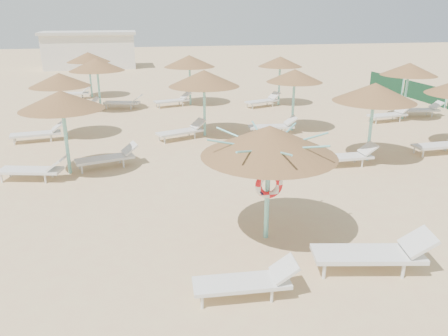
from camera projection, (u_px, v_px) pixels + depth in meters
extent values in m
plane|color=#CEB57D|center=(261.00, 245.00, 9.76)|extent=(120.00, 120.00, 0.00)
cylinder|color=#7AD4CE|center=(267.00, 193.00, 9.74)|extent=(0.11, 0.11, 2.22)
cone|color=brown|center=(269.00, 141.00, 9.33)|extent=(2.96, 2.96, 0.67)
cylinder|color=#7AD4CE|center=(269.00, 152.00, 9.41)|extent=(0.20, 0.20, 0.12)
cylinder|color=#7AD4CE|center=(299.00, 141.00, 9.48)|extent=(1.34, 0.04, 0.34)
cylinder|color=#7AD4CE|center=(283.00, 136.00, 9.88)|extent=(0.98, 0.98, 0.34)
cylinder|color=#7AD4CE|center=(260.00, 135.00, 9.97)|extent=(0.04, 1.34, 0.34)
cylinder|color=#7AD4CE|center=(242.00, 138.00, 9.69)|extent=(0.98, 0.98, 0.34)
cylinder|color=#7AD4CE|center=(238.00, 145.00, 9.21)|extent=(1.34, 0.04, 0.34)
cylinder|color=#7AD4CE|center=(254.00, 151.00, 8.81)|extent=(0.98, 0.98, 0.34)
cylinder|color=#7AD4CE|center=(279.00, 152.00, 8.72)|extent=(0.04, 1.34, 0.34)
cylinder|color=#7AD4CE|center=(299.00, 148.00, 9.00)|extent=(0.98, 0.98, 0.34)
torus|color=red|center=(269.00, 185.00, 9.57)|extent=(0.63, 0.15, 0.63)
cylinder|color=silver|center=(202.00, 302.00, 7.63)|extent=(0.06, 0.06, 0.26)
cylinder|color=silver|center=(200.00, 287.00, 8.06)|extent=(0.06, 0.06, 0.26)
cylinder|color=silver|center=(272.00, 296.00, 7.80)|extent=(0.06, 0.06, 0.26)
cylinder|color=silver|center=(266.00, 281.00, 8.23)|extent=(0.06, 0.06, 0.26)
cube|color=silver|center=(242.00, 283.00, 7.89)|extent=(1.79, 0.68, 0.07)
cube|color=silver|center=(284.00, 269.00, 7.93)|extent=(0.48, 0.58, 0.34)
cylinder|color=silver|center=(324.00, 271.00, 8.49)|extent=(0.07, 0.07, 0.32)
cylinder|color=silver|center=(318.00, 256.00, 9.03)|extent=(0.07, 0.07, 0.32)
cylinder|color=silver|center=(403.00, 271.00, 8.50)|extent=(0.07, 0.07, 0.32)
cylinder|color=silver|center=(392.00, 256.00, 9.04)|extent=(0.07, 0.07, 0.32)
cube|color=silver|center=(368.00, 254.00, 8.69)|extent=(2.27, 1.13, 0.09)
cube|color=silver|center=(418.00, 242.00, 8.61)|extent=(0.68, 0.78, 0.42)
cylinder|color=#7AD4CE|center=(66.00, 139.00, 13.74)|extent=(0.11, 0.11, 2.30)
cone|color=brown|center=(61.00, 100.00, 13.32)|extent=(2.56, 2.56, 0.58)
cylinder|color=#7AD4CE|center=(62.00, 108.00, 13.40)|extent=(0.20, 0.20, 0.12)
cylinder|color=silver|center=(2.00, 178.00, 13.28)|extent=(0.06, 0.06, 0.28)
cylinder|color=silver|center=(10.00, 173.00, 13.75)|extent=(0.06, 0.06, 0.28)
cylinder|color=silver|center=(45.00, 179.00, 13.24)|extent=(0.06, 0.06, 0.28)
cylinder|color=silver|center=(52.00, 173.00, 13.71)|extent=(0.06, 0.06, 0.28)
cube|color=silver|center=(30.00, 170.00, 13.43)|extent=(1.99, 1.07, 0.08)
cube|color=silver|center=(56.00, 163.00, 13.32)|extent=(0.62, 0.70, 0.36)
cylinder|color=silver|center=(82.00, 170.00, 14.03)|extent=(0.06, 0.06, 0.28)
cylinder|color=silver|center=(79.00, 165.00, 14.45)|extent=(0.06, 0.06, 0.28)
cylinder|color=silver|center=(124.00, 164.00, 14.59)|extent=(0.06, 0.06, 0.28)
cylinder|color=silver|center=(120.00, 159.00, 15.01)|extent=(0.06, 0.06, 0.28)
cube|color=silver|center=(105.00, 159.00, 14.51)|extent=(1.99, 1.07, 0.08)
cube|color=silver|center=(130.00, 148.00, 14.78)|extent=(0.62, 0.70, 0.36)
cylinder|color=#7AD4CE|center=(63.00, 110.00, 17.75)|extent=(0.11, 0.11, 2.30)
cone|color=brown|center=(59.00, 80.00, 17.34)|extent=(2.38, 2.38, 0.53)
cylinder|color=#7AD4CE|center=(60.00, 85.00, 17.42)|extent=(0.20, 0.20, 0.12)
cylinder|color=silver|center=(14.00, 142.00, 17.03)|extent=(0.06, 0.06, 0.28)
cylinder|color=silver|center=(15.00, 138.00, 17.47)|extent=(0.06, 0.06, 0.28)
cylinder|color=silver|center=(51.00, 139.00, 17.47)|extent=(0.06, 0.06, 0.28)
cylinder|color=silver|center=(51.00, 135.00, 17.91)|extent=(0.06, 0.06, 0.28)
cube|color=silver|center=(36.00, 134.00, 17.45)|extent=(1.97, 0.88, 0.08)
cube|color=silver|center=(58.00, 126.00, 17.64)|extent=(0.56, 0.66, 0.36)
cylinder|color=#7AD4CE|center=(99.00, 89.00, 22.70)|extent=(0.11, 0.11, 2.30)
cone|color=brown|center=(97.00, 64.00, 22.28)|extent=(2.81, 2.81, 0.63)
cylinder|color=#7AD4CE|center=(97.00, 69.00, 22.36)|extent=(0.20, 0.20, 0.12)
cylinder|color=silver|center=(63.00, 113.00, 21.89)|extent=(0.06, 0.06, 0.28)
cylinder|color=silver|center=(61.00, 111.00, 22.31)|extent=(0.06, 0.06, 0.28)
cylinder|color=silver|center=(90.00, 110.00, 22.49)|extent=(0.06, 0.06, 0.28)
cylinder|color=silver|center=(88.00, 108.00, 22.91)|extent=(0.06, 0.06, 0.28)
cube|color=silver|center=(78.00, 107.00, 22.39)|extent=(2.00, 1.12, 0.08)
cube|color=silver|center=(94.00, 101.00, 22.69)|extent=(0.63, 0.71, 0.36)
cylinder|color=silver|center=(106.00, 107.00, 23.35)|extent=(0.06, 0.06, 0.28)
cylinder|color=silver|center=(109.00, 105.00, 23.82)|extent=(0.06, 0.06, 0.28)
cylinder|color=silver|center=(131.00, 107.00, 23.26)|extent=(0.06, 0.06, 0.28)
cylinder|color=silver|center=(133.00, 105.00, 23.73)|extent=(0.06, 0.06, 0.28)
cube|color=silver|center=(122.00, 103.00, 23.47)|extent=(2.00, 1.12, 0.08)
cube|color=silver|center=(137.00, 98.00, 23.34)|extent=(0.63, 0.71, 0.36)
cylinder|color=#7AD4CE|center=(204.00, 109.00, 18.05)|extent=(0.11, 0.11, 2.30)
cone|color=brown|center=(204.00, 78.00, 17.63)|extent=(2.89, 2.89, 0.65)
cylinder|color=#7AD4CE|center=(204.00, 84.00, 17.71)|extent=(0.20, 0.20, 0.12)
cylinder|color=silver|center=(165.00, 140.00, 17.21)|extent=(0.06, 0.06, 0.28)
cylinder|color=silver|center=(159.00, 138.00, 17.61)|extent=(0.06, 0.06, 0.28)
cylinder|color=silver|center=(195.00, 136.00, 17.88)|extent=(0.06, 0.06, 0.28)
cylinder|color=silver|center=(189.00, 133.00, 18.28)|extent=(0.06, 0.06, 0.28)
cube|color=silver|center=(180.00, 132.00, 17.74)|extent=(2.00, 1.23, 0.08)
cube|color=silver|center=(198.00, 123.00, 18.09)|extent=(0.66, 0.73, 0.36)
cylinder|color=#7AD4CE|center=(190.00, 84.00, 24.24)|extent=(0.11, 0.11, 2.30)
cone|color=brown|center=(189.00, 61.00, 23.82)|extent=(2.79, 2.79, 0.63)
cylinder|color=#7AD4CE|center=(190.00, 66.00, 23.90)|extent=(0.20, 0.20, 0.12)
cylinder|color=silver|center=(159.00, 106.00, 23.44)|extent=(0.06, 0.06, 0.28)
cylinder|color=silver|center=(156.00, 105.00, 23.86)|extent=(0.06, 0.06, 0.28)
cylinder|color=silver|center=(183.00, 104.00, 24.02)|extent=(0.06, 0.06, 0.28)
cylinder|color=silver|center=(179.00, 102.00, 24.44)|extent=(0.06, 0.06, 0.28)
cube|color=silver|center=(172.00, 101.00, 23.94)|extent=(2.00, 1.10, 0.08)
cube|color=silver|center=(186.00, 95.00, 24.22)|extent=(0.63, 0.71, 0.36)
cylinder|color=#7AD4CE|center=(370.00, 128.00, 14.98)|extent=(0.11, 0.11, 2.30)
cone|color=brown|center=(375.00, 92.00, 14.57)|extent=(2.76, 2.76, 0.62)
cylinder|color=#7AD4CE|center=(374.00, 99.00, 14.65)|extent=(0.20, 0.20, 0.12)
cylinder|color=silver|center=(324.00, 166.00, 14.36)|extent=(0.06, 0.06, 0.28)
cylinder|color=silver|center=(318.00, 161.00, 14.82)|extent=(0.06, 0.06, 0.28)
cylinder|color=silver|center=(362.00, 163.00, 14.61)|extent=(0.06, 0.06, 0.28)
cylinder|color=silver|center=(355.00, 159.00, 15.07)|extent=(0.06, 0.06, 0.28)
cube|color=silver|center=(344.00, 157.00, 14.68)|extent=(1.91, 0.64, 0.08)
cube|color=silver|center=(368.00, 149.00, 14.76)|extent=(0.49, 0.61, 0.36)
cylinder|color=#7AD4CE|center=(293.00, 104.00, 18.87)|extent=(0.11, 0.11, 2.30)
cone|color=brown|center=(295.00, 76.00, 18.45)|extent=(2.39, 2.39, 0.54)
cylinder|color=#7AD4CE|center=(294.00, 81.00, 18.53)|extent=(0.20, 0.20, 0.12)
cylinder|color=silver|center=(254.00, 133.00, 18.30)|extent=(0.06, 0.06, 0.28)
cylinder|color=silver|center=(251.00, 130.00, 18.76)|extent=(0.06, 0.06, 0.28)
cylinder|color=silver|center=(285.00, 132.00, 18.45)|extent=(0.06, 0.06, 0.28)
cylinder|color=silver|center=(282.00, 129.00, 18.92)|extent=(0.06, 0.06, 0.28)
cube|color=silver|center=(271.00, 127.00, 18.56)|extent=(1.95, 0.78, 0.08)
cube|color=silver|center=(291.00, 120.00, 18.58)|extent=(0.53, 0.64, 0.36)
cylinder|color=#7AD4CE|center=(279.00, 84.00, 24.15)|extent=(0.11, 0.11, 2.30)
cone|color=brown|center=(280.00, 61.00, 23.74)|extent=(2.40, 2.40, 0.54)
cylinder|color=#7AD4CE|center=(280.00, 66.00, 23.81)|extent=(0.20, 0.20, 0.12)
cylinder|color=silver|center=(252.00, 107.00, 23.31)|extent=(0.06, 0.06, 0.28)
cylinder|color=silver|center=(247.00, 105.00, 23.71)|extent=(0.06, 0.06, 0.28)
cylinder|color=silver|center=(273.00, 104.00, 23.97)|extent=(0.06, 0.06, 0.28)
cylinder|color=silver|center=(267.00, 103.00, 24.38)|extent=(0.06, 0.06, 0.28)
cube|color=silver|center=(262.00, 101.00, 23.85)|extent=(2.00, 1.21, 0.08)
cube|color=silver|center=(274.00, 95.00, 24.18)|extent=(0.66, 0.73, 0.36)
cylinder|color=silver|center=(423.00, 154.00, 15.60)|extent=(0.06, 0.06, 0.28)
cylinder|color=silver|center=(414.00, 150.00, 16.06)|extent=(0.06, 0.06, 0.28)
cylinder|color=silver|center=(446.00, 147.00, 16.35)|extent=(0.06, 0.06, 0.28)
cube|color=silver|center=(438.00, 145.00, 15.94)|extent=(1.91, 0.66, 0.08)
cylinder|color=#7AD4CE|center=(406.00, 95.00, 20.93)|extent=(0.11, 0.11, 2.30)
cone|color=brown|center=(409.00, 69.00, 20.51)|extent=(2.60, 2.60, 0.58)
cylinder|color=#7AD4CE|center=(408.00, 74.00, 20.59)|extent=(0.20, 0.20, 0.12)
cylinder|color=silver|center=(376.00, 121.00, 20.22)|extent=(0.06, 0.06, 0.28)
cylinder|color=silver|center=(369.00, 119.00, 20.66)|extent=(0.06, 0.06, 0.28)
cylinder|color=silver|center=(400.00, 119.00, 20.64)|extent=(0.06, 0.06, 0.28)
cylinder|color=silver|center=(393.00, 117.00, 21.08)|extent=(0.06, 0.06, 0.28)
cube|color=silver|center=(387.00, 115.00, 20.63)|extent=(1.96, 0.85, 0.08)
cube|color=silver|center=(403.00, 109.00, 20.81)|extent=(0.56, 0.66, 0.36)
cylinder|color=silver|center=(406.00, 115.00, 21.47)|extent=(0.06, 0.06, 0.28)
cylinder|color=silver|center=(401.00, 113.00, 21.93)|extent=(0.06, 0.06, 0.28)
cylinder|color=silver|center=(432.00, 114.00, 21.58)|extent=(0.06, 0.06, 0.28)
cylinder|color=silver|center=(427.00, 112.00, 22.04)|extent=(0.06, 0.06, 0.28)
cube|color=silver|center=(419.00, 110.00, 21.70)|extent=(1.96, 0.85, 0.08)
cube|color=silver|center=(436.00, 105.00, 21.69)|extent=(0.56, 0.66, 0.36)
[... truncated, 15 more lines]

